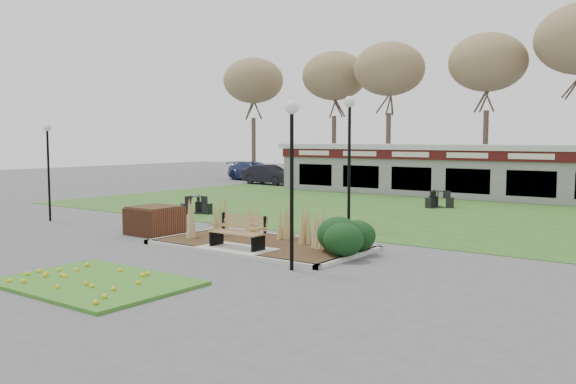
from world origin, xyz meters
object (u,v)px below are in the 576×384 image
Objects in this scene: bistro_set_b at (438,202)px; car_black at (269,175)px; food_pavilion at (477,171)px; lamp_post_mid_left at (48,150)px; lamp_post_mid_right at (349,133)px; park_bench at (239,231)px; lamp_post_near_left at (292,147)px; car_silver at (248,171)px; car_blue at (254,171)px; brick_planter at (155,220)px; bistro_set_a at (197,208)px.

bistro_set_b is 16.72m from car_black.
food_pavilion is 21.76m from lamp_post_mid_left.
car_black reaches higher than bistro_set_b.
car_black is at bearing 176.09° from food_pavilion.
park_bench is at bearing -94.46° from lamp_post_mid_right.
lamp_post_mid_right reaches higher than lamp_post_near_left.
car_silver is (-19.73, 4.15, -0.77)m from food_pavilion.
bistro_set_b is 0.33× the size of car_silver.
car_blue is (-18.58, 23.27, 0.14)m from park_bench.
lamp_post_mid_right is (-2.21, 6.46, 0.40)m from lamp_post_near_left.
bistro_set_b is (0.14, 14.01, -0.32)m from park_bench.
lamp_post_mid_left is 2.76× the size of bistro_set_b.
car_silver is at bearing 112.15° from lamp_post_mid_left.
lamp_post_mid_right is 1.13× the size of car_silver.
car_black is (-15.57, 15.37, -2.72)m from lamp_post_mid_right.
food_pavilion is 5.89× the size of car_black.
car_blue is at bearing 122.20° from brick_planter.
lamp_post_mid_left is at bearing -178.14° from brick_planter.
lamp_post_near_left is 1.00× the size of car_silver.
lamp_post_mid_right is at bearing 108.88° from lamp_post_near_left.
park_bench is at bearing -129.46° from car_blue.
lamp_post_mid_left is 2.77× the size of bistro_set_a.
food_pavilion is 17.78× the size of bistro_set_b.
brick_planter is 26.61m from car_blue.
car_silver is (-19.88, 9.85, 0.43)m from bistro_set_b.
bistro_set_a is (-9.90, 6.74, -2.75)m from lamp_post_near_left.
food_pavilion is at bearing 97.21° from lamp_post_near_left.
bistro_set_a is at bearing -127.97° from car_silver.
lamp_post_mid_left is at bearing 172.76° from lamp_post_near_left.
car_silver is 1.30m from car_blue.
bistro_set_a is 20.93m from car_blue.
lamp_post_near_left is at bearing -34.24° from bistro_set_a.
lamp_post_near_left is 0.88× the size of lamp_post_mid_right.
lamp_post_near_left is 12.99m from lamp_post_mid_left.
car_blue is (-8.33, 22.71, -2.06)m from lamp_post_mid_left.
brick_planter is 7.30m from lamp_post_mid_right.
food_pavilion is 6.44× the size of lamp_post_mid_left.
lamp_post_near_left reaches higher than bistro_set_a.
food_pavilion is at bearing -88.91° from car_blue.
food_pavilion is 17.85× the size of bistro_set_a.
lamp_post_near_left is 1.08× the size of lamp_post_mid_left.
brick_planter is 19.49m from food_pavilion.
car_black is (-4.90, 20.19, -2.09)m from lamp_post_mid_left.
lamp_post_mid_left is 24.28m from car_blue.
brick_planter is 0.06× the size of food_pavilion.
lamp_post_mid_left is at bearing -140.23° from car_silver.
car_silver is at bearing 60.49° from car_black.
bistro_set_a is at bearing 120.32° from brick_planter.
lamp_post_mid_right reaches higher than lamp_post_mid_left.
car_blue is at bearing -99.46° from car_silver.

